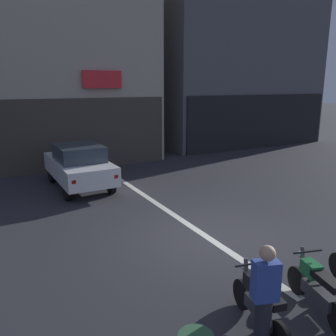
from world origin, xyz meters
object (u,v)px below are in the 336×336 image
motorcycle_green_row_left_mid (317,288)px  person_by_motorcycles (264,300)px  car_white_crossing_near (79,165)px  motorcycle_black_row_leftmost (260,303)px

motorcycle_green_row_left_mid → person_by_motorcycles: (-1.45, -0.27, 0.40)m
car_white_crossing_near → motorcycle_black_row_leftmost: 9.16m
motorcycle_green_row_left_mid → person_by_motorcycles: bearing=-169.4°
car_white_crossing_near → person_by_motorcycles: (0.22, -9.53, -0.03)m
motorcycle_green_row_left_mid → person_by_motorcycles: person_by_motorcycles is taller
car_white_crossing_near → person_by_motorcycles: person_by_motorcycles is taller
person_by_motorcycles → motorcycle_black_row_leftmost: bearing=52.2°
person_by_motorcycles → car_white_crossing_near: bearing=91.3°
car_white_crossing_near → motorcycle_green_row_left_mid: car_white_crossing_near is taller
car_white_crossing_near → motorcycle_green_row_left_mid: bearing=-79.7°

